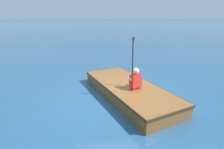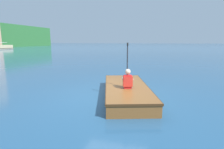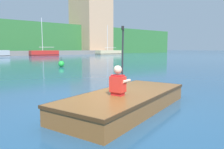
# 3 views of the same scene
# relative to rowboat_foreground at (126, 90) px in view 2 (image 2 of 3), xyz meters

# --- Properties ---
(ground_plane) EXTENTS (300.00, 300.00, 0.00)m
(ground_plane) POSITION_rel_rowboat_foreground_xyz_m (-0.26, 0.48, -0.22)
(ground_plane) COLOR navy
(rowboat_foreground) EXTENTS (3.80, 2.37, 0.38)m
(rowboat_foreground) POSITION_rel_rowboat_foreground_xyz_m (0.00, 0.00, 0.00)
(rowboat_foreground) COLOR brown
(rowboat_foreground) RESTS_ON ground
(person_paddler) EXTENTS (0.41, 0.42, 1.41)m
(person_paddler) POSITION_rel_rowboat_foreground_xyz_m (-0.38, -0.12, 0.45)
(person_paddler) COLOR red
(person_paddler) RESTS_ON rowboat_foreground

